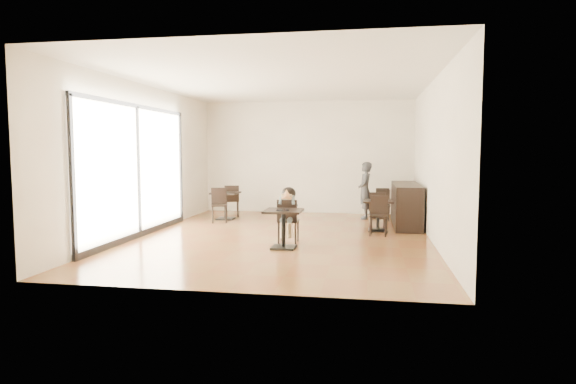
% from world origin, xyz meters
% --- Properties ---
extents(floor, '(6.00, 8.00, 0.01)m').
position_xyz_m(floor, '(0.00, 0.00, 0.00)').
color(floor, brown).
rests_on(floor, ground).
extents(ceiling, '(6.00, 8.00, 0.01)m').
position_xyz_m(ceiling, '(0.00, 0.00, 3.20)').
color(ceiling, white).
rests_on(ceiling, floor).
extents(wall_back, '(6.00, 0.01, 3.20)m').
position_xyz_m(wall_back, '(0.00, 4.00, 1.60)').
color(wall_back, white).
rests_on(wall_back, floor).
extents(wall_front, '(6.00, 0.01, 3.20)m').
position_xyz_m(wall_front, '(0.00, -4.00, 1.60)').
color(wall_front, white).
rests_on(wall_front, floor).
extents(wall_left, '(0.01, 8.00, 3.20)m').
position_xyz_m(wall_left, '(-3.00, 0.00, 1.60)').
color(wall_left, white).
rests_on(wall_left, floor).
extents(wall_right, '(0.01, 8.00, 3.20)m').
position_xyz_m(wall_right, '(3.00, 0.00, 1.60)').
color(wall_right, white).
rests_on(wall_right, floor).
extents(storefront_window, '(0.04, 4.50, 2.60)m').
position_xyz_m(storefront_window, '(-2.97, -0.50, 1.40)').
color(storefront_window, white).
rests_on(storefront_window, floor).
extents(child_table, '(0.68, 0.68, 0.72)m').
position_xyz_m(child_table, '(0.22, -1.17, 0.36)').
color(child_table, black).
rests_on(child_table, floor).
extents(child_chair, '(0.39, 0.39, 0.86)m').
position_xyz_m(child_chair, '(0.22, -0.62, 0.43)').
color(child_chair, black).
rests_on(child_chair, floor).
extents(child, '(0.39, 0.54, 1.08)m').
position_xyz_m(child, '(0.22, -0.62, 0.54)').
color(child, slate).
rests_on(child, child_chair).
extents(plate, '(0.24, 0.24, 0.01)m').
position_xyz_m(plate, '(0.22, -1.27, 0.72)').
color(plate, black).
rests_on(plate, child_table).
extents(pizza_slice, '(0.25, 0.19, 0.06)m').
position_xyz_m(pizza_slice, '(0.22, -0.81, 0.94)').
color(pizza_slice, '#F2D37F').
rests_on(pizza_slice, child).
extents(adult_patron, '(0.37, 0.55, 1.50)m').
position_xyz_m(adult_patron, '(1.66, 2.95, 0.75)').
color(adult_patron, '#3C3C42').
rests_on(adult_patron, floor).
extents(cafe_table_mid, '(0.71, 0.71, 0.69)m').
position_xyz_m(cafe_table_mid, '(1.97, 1.04, 0.35)').
color(cafe_table_mid, black).
rests_on(cafe_table_mid, floor).
extents(cafe_table_left, '(0.86, 0.86, 0.71)m').
position_xyz_m(cafe_table_left, '(-1.92, 2.26, 0.36)').
color(cafe_table_left, black).
rests_on(cafe_table_left, floor).
extents(cafe_table_back, '(0.63, 0.63, 0.65)m').
position_xyz_m(cafe_table_back, '(1.99, 3.25, 0.33)').
color(cafe_table_back, black).
rests_on(cafe_table_back, floor).
extents(chair_mid_a, '(0.41, 0.41, 0.83)m').
position_xyz_m(chair_mid_a, '(1.97, 1.59, 0.42)').
color(chair_mid_a, black).
rests_on(chair_mid_a, floor).
extents(chair_mid_b, '(0.41, 0.41, 0.83)m').
position_xyz_m(chair_mid_b, '(1.97, 0.49, 0.42)').
color(chair_mid_b, black).
rests_on(chair_mid_b, floor).
extents(chair_left_a, '(0.49, 0.49, 0.86)m').
position_xyz_m(chair_left_a, '(-1.92, 2.81, 0.43)').
color(chair_left_a, black).
rests_on(chair_left_a, floor).
extents(chair_left_b, '(0.49, 0.49, 0.86)m').
position_xyz_m(chair_left_b, '(-1.92, 1.71, 0.43)').
color(chair_left_b, black).
rests_on(chair_left_b, floor).
extents(chair_back_a, '(0.36, 0.36, 0.79)m').
position_xyz_m(chair_back_a, '(2.12, 3.50, 0.39)').
color(chair_back_a, black).
rests_on(chair_back_a, floor).
extents(chair_back_b, '(0.36, 0.36, 0.79)m').
position_xyz_m(chair_back_b, '(2.12, 2.70, 0.39)').
color(chair_back_b, black).
rests_on(chair_back_b, floor).
extents(service_counter, '(0.60, 2.40, 1.00)m').
position_xyz_m(service_counter, '(2.65, 2.00, 0.50)').
color(service_counter, black).
rests_on(service_counter, floor).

